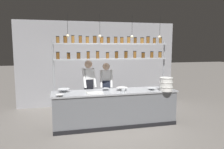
{
  "coord_description": "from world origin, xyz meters",
  "views": [
    {
      "loc": [
        -1.41,
        -5.4,
        2.07
      ],
      "look_at": [
        -0.03,
        0.2,
        1.33
      ],
      "focal_mm": 35.0,
      "sensor_mm": 36.0,
      "label": 1
    }
  ],
  "objects": [
    {
      "name": "back_wall",
      "position": [
        0.0,
        2.26,
        1.46
      ],
      "size": [
        5.64,
        0.12,
        2.93
      ],
      "primitive_type": "cube",
      "color": "#939399",
      "rests_on": "ground_plane"
    },
    {
      "name": "chef_left",
      "position": [
        -0.61,
        0.58,
        0.98
      ],
      "size": [
        0.4,
        0.33,
        1.69
      ],
      "rotation": [
        0.0,
        0.0,
        0.2
      ],
      "color": "black",
      "rests_on": "ground_plane"
    },
    {
      "name": "prep_counter",
      "position": [
        0.0,
        -0.0,
        0.46
      ],
      "size": [
        3.24,
        0.76,
        0.92
      ],
      "color": "slate",
      "rests_on": "ground_plane"
    },
    {
      "name": "ground_plane",
      "position": [
        0.0,
        0.0,
        0.0
      ],
      "size": [
        40.0,
        40.0,
        0.0
      ],
      "primitive_type": "plane",
      "color": "slate"
    },
    {
      "name": "prep_bowl_center_back",
      "position": [
        -0.22,
        0.15,
        0.95
      ],
      "size": [
        0.2,
        0.2,
        0.05
      ],
      "color": "#B2B7BC",
      "rests_on": "prep_counter"
    },
    {
      "name": "chef_center",
      "position": [
        -0.08,
        0.69,
        0.91
      ],
      "size": [
        0.4,
        0.32,
        1.6
      ],
      "rotation": [
        0.0,
        0.0,
        -0.19
      ],
      "color": "black",
      "rests_on": "ground_plane"
    },
    {
      "name": "pendant_light_row",
      "position": [
        0.03,
        0.0,
        2.35
      ],
      "size": [
        2.47,
        0.07,
        0.59
      ],
      "color": "black"
    },
    {
      "name": "container_stack",
      "position": [
        1.29,
        -0.31,
        1.1
      ],
      "size": [
        0.34,
        0.34,
        0.35
      ],
      "color": "white",
      "rests_on": "prep_counter"
    },
    {
      "name": "cutting_board",
      "position": [
        -0.56,
        -0.18,
        0.93
      ],
      "size": [
        0.4,
        0.26,
        0.02
      ],
      "color": "silver",
      "rests_on": "prep_counter"
    },
    {
      "name": "prep_bowl_center_front",
      "position": [
        0.19,
        0.02,
        0.96
      ],
      "size": [
        0.29,
        0.29,
        0.08
      ],
      "color": "white",
      "rests_on": "prep_counter"
    },
    {
      "name": "spice_shelf_unit",
      "position": [
        -0.0,
        0.33,
        1.92
      ],
      "size": [
        3.12,
        0.28,
        2.36
      ],
      "color": "#999BA0",
      "rests_on": "ground_plane"
    },
    {
      "name": "serving_cup_front",
      "position": [
        0.14,
        -0.25,
        0.96
      ],
      "size": [
        0.09,
        0.09,
        0.08
      ],
      "color": "#B2B7BC",
      "rests_on": "prep_counter"
    },
    {
      "name": "prep_bowl_far_left",
      "position": [
        0.98,
        -0.12,
        0.95
      ],
      "size": [
        0.21,
        0.21,
        0.06
      ],
      "color": "silver",
      "rests_on": "prep_counter"
    },
    {
      "name": "prep_bowl_near_left",
      "position": [
        -1.41,
        -0.31,
        0.94
      ],
      "size": [
        0.19,
        0.19,
        0.05
      ],
      "color": "white",
      "rests_on": "prep_counter"
    },
    {
      "name": "prep_bowl_near_right",
      "position": [
        -1.3,
        0.17,
        0.96
      ],
      "size": [
        0.3,
        0.3,
        0.08
      ],
      "color": "silver",
      "rests_on": "prep_counter"
    }
  ]
}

